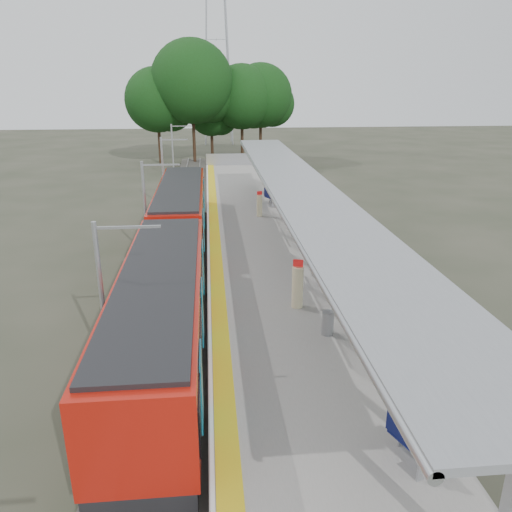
{
  "coord_description": "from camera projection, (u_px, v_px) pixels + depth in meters",
  "views": [
    {
      "loc": [
        -2.79,
        -7.93,
        9.42
      ],
      "look_at": [
        -0.87,
        12.19,
        2.3
      ],
      "focal_mm": 35.0,
      "sensor_mm": 36.0,
      "label": 1
    }
  ],
  "objects": [
    {
      "name": "info_pillar_far",
      "position": [
        259.0,
        205.0,
        32.57
      ],
      "size": [
        0.37,
        0.37,
        1.66
      ],
      "rotation": [
        0.0,
        0.0,
        0.2
      ],
      "color": "beige",
      "rests_on": "platform"
    },
    {
      "name": "bench_mid",
      "position": [
        334.0,
        268.0,
        21.95
      ],
      "size": [
        0.63,
        1.74,
        1.17
      ],
      "rotation": [
        0.0,
        0.0,
        -0.06
      ],
      "color": "#0F154D",
      "rests_on": "platform"
    },
    {
      "name": "canopy",
      "position": [
        298.0,
        192.0,
        24.77
      ],
      "size": [
        3.27,
        38.0,
        3.66
      ],
      "color": "#9EA0A5",
      "rests_on": "platform"
    },
    {
      "name": "platform",
      "position": [
        258.0,
        241.0,
        29.43
      ],
      "size": [
        6.0,
        50.0,
        1.0
      ],
      "primitive_type": "cube",
      "color": "gray",
      "rests_on": "ground"
    },
    {
      "name": "info_pillar_near",
      "position": [
        297.0,
        287.0,
        19.38
      ],
      "size": [
        0.44,
        0.44,
        1.97
      ],
      "rotation": [
        0.0,
        0.0,
        -0.28
      ],
      "color": "beige",
      "rests_on": "platform"
    },
    {
      "name": "bench_near",
      "position": [
        412.0,
        443.0,
        11.52
      ],
      "size": [
        0.93,
        1.48,
        0.97
      ],
      "rotation": [
        0.0,
        0.0,
        0.37
      ],
      "color": "#0F154D",
      "rests_on": "platform"
    },
    {
      "name": "trackbed",
      "position": [
        182.0,
        249.0,
        29.16
      ],
      "size": [
        3.0,
        70.0,
        0.24
      ],
      "primitive_type": "cube",
      "color": "#59544C",
      "rests_on": "ground"
    },
    {
      "name": "end_fence",
      "position": [
        235.0,
        159.0,
        52.49
      ],
      "size": [
        6.0,
        0.1,
        1.2
      ],
      "primitive_type": "cube",
      "color": "#9EA0A5",
      "rests_on": "platform"
    },
    {
      "name": "tree_cluster",
      "position": [
        212.0,
        93.0,
        58.95
      ],
      "size": [
        20.0,
        12.15,
        14.03
      ],
      "color": "#382316",
      "rests_on": "ground"
    },
    {
      "name": "tactile_strip",
      "position": [
        215.0,
        233.0,
        29.04
      ],
      "size": [
        0.6,
        50.0,
        0.02
      ],
      "primitive_type": "cube",
      "color": "gold",
      "rests_on": "platform"
    },
    {
      "name": "catenary_masts",
      "position": [
        147.0,
        207.0,
        27.14
      ],
      "size": [
        2.08,
        48.16,
        5.4
      ],
      "color": "#9EA0A5",
      "rests_on": "ground"
    },
    {
      "name": "train",
      "position": [
        174.0,
        248.0,
        23.19
      ],
      "size": [
        2.74,
        27.6,
        3.62
      ],
      "color": "black",
      "rests_on": "ground"
    },
    {
      "name": "litter_bin",
      "position": [
        328.0,
        323.0,
        17.4
      ],
      "size": [
        0.55,
        0.55,
        0.86
      ],
      "primitive_type": "cylinder",
      "rotation": [
        0.0,
        0.0,
        -0.42
      ],
      "color": "#9EA0A5",
      "rests_on": "platform"
    },
    {
      "name": "bench_far",
      "position": [
        272.0,
        197.0,
        35.52
      ],
      "size": [
        1.16,
        1.71,
        1.13
      ],
      "rotation": [
        0.0,
        0.0,
        0.43
      ],
      "color": "#0F154D",
      "rests_on": "platform"
    },
    {
      "name": "pylon",
      "position": [
        216.0,
        11.0,
        72.96
      ],
      "size": [
        8.0,
        4.0,
        38.0
      ],
      "primitive_type": null,
      "color": "#9EA0A5",
      "rests_on": "ground"
    }
  ]
}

